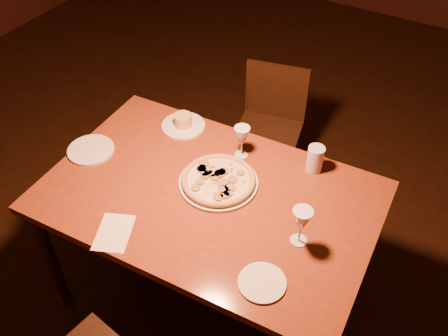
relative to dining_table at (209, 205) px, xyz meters
The scene contains 11 objects.
floor 0.72m from the dining_table, 139.26° to the left, with size 7.00×7.00×0.00m, color black.
dining_table is the anchor object (origin of this frame).
chair_far 0.99m from the dining_table, 99.13° to the left, with size 0.45×0.45×0.78m.
pizza_plate 0.12m from the dining_table, 87.28° to the left, with size 0.35×0.35×0.04m.
ramekin_saucer 0.49m from the dining_table, 136.59° to the left, with size 0.22×0.22×0.07m.
wine_glass_far 0.33m from the dining_table, 90.15° to the left, with size 0.07×0.07×0.16m, color #AF4949, non-canonical shape.
wine_glass_right 0.47m from the dining_table, ahead, with size 0.08×0.08×0.17m, color #AF4949, non-canonical shape.
water_tumbler 0.51m from the dining_table, 48.59° to the left, with size 0.08×0.08×0.13m, color #B0B9C0.
side_plate_left 0.63m from the dining_table, behind, with size 0.22×0.22×0.01m, color silver.
side_plate_near 0.50m from the dining_table, 35.30° to the right, with size 0.18×0.18×0.01m, color silver.
menu_card 0.44m from the dining_table, 120.17° to the right, with size 0.13×0.19×0.00m, color silver.
Camera 1 is at (0.94, -1.36, 2.32)m, focal length 40.00 mm.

